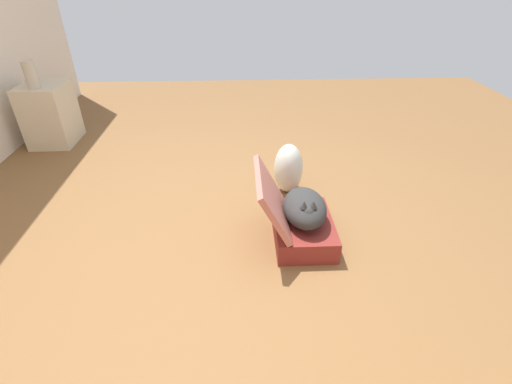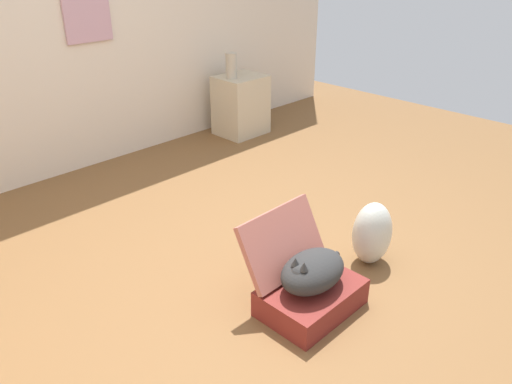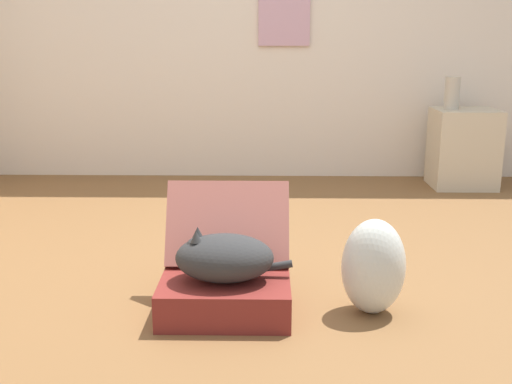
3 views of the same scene
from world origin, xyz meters
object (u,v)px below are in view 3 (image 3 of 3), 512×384
cat (223,257)px  vase_tall (452,93)px  plastic_bag_white (373,267)px  suitcase_base (225,297)px  side_table (463,148)px

cat → vase_tall: (1.59, 2.33, 0.47)m
cat → plastic_bag_white: 0.63m
cat → vase_tall: bearing=55.8°
suitcase_base → cat: 0.18m
suitcase_base → side_table: bearing=53.9°
plastic_bag_white → vase_tall: (0.96, 2.30, 0.52)m
plastic_bag_white → side_table: 2.54m
vase_tall → cat: bearing=-124.2°
suitcase_base → vase_tall: 2.89m
side_table → plastic_bag_white: bearing=-115.1°
plastic_bag_white → suitcase_base: bearing=-177.2°
suitcase_base → plastic_bag_white: bearing=2.8°
plastic_bag_white → side_table: size_ratio=0.68×
plastic_bag_white → side_table: side_table is taller
suitcase_base → side_table: (1.70, 2.33, 0.23)m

